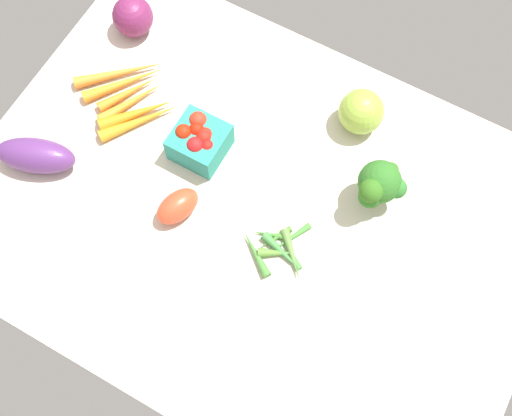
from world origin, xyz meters
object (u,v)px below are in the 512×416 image
at_px(carrot_bunch, 130,98).
at_px(broccoli_head, 379,185).
at_px(berry_basket, 199,140).
at_px(red_onion_near_basket, 133,16).
at_px(okra_pile, 279,250).
at_px(eggplant, 36,156).
at_px(roma_tomato, 178,206).
at_px(heirloom_tomato_green, 361,112).

height_order(carrot_bunch, broccoli_head, broccoli_head).
bearing_deg(berry_basket, red_onion_near_basket, 146.20).
height_order(berry_basket, okra_pile, berry_basket).
relative_size(carrot_bunch, eggplant, 1.50).
bearing_deg(okra_pile, carrot_bunch, 161.83).
relative_size(carrot_bunch, red_onion_near_basket, 2.74).
relative_size(eggplant, broccoli_head, 1.41).
height_order(carrot_bunch, roma_tomato, roma_tomato).
height_order(red_onion_near_basket, broccoli_head, broccoli_head).
bearing_deg(okra_pile, heirloom_tomato_green, 87.98).
height_order(red_onion_near_basket, roma_tomato, red_onion_near_basket).
relative_size(roma_tomato, okra_pile, 0.60).
distance_m(carrot_bunch, okra_pile, 0.42).
relative_size(broccoli_head, okra_pile, 0.74).
bearing_deg(berry_basket, heirloom_tomato_green, 39.83).
height_order(eggplant, berry_basket, berry_basket).
distance_m(red_onion_near_basket, berry_basket, 0.31).
relative_size(eggplant, heirloom_tomato_green, 1.74).
bearing_deg(berry_basket, eggplant, -145.50).
height_order(roma_tomato, berry_basket, berry_basket).
bearing_deg(okra_pile, roma_tomato, -173.74).
xyz_separation_m(roma_tomato, eggplant, (-0.28, -0.04, 0.01)).
distance_m(roma_tomato, eggplant, 0.28).
xyz_separation_m(red_onion_near_basket, eggplant, (0.01, -0.34, -0.01)).
bearing_deg(carrot_bunch, broccoli_head, 4.76).
bearing_deg(red_onion_near_basket, carrot_bunch, -60.57).
xyz_separation_m(roma_tomato, berry_basket, (-0.03, 0.13, 0.01)).
distance_m(red_onion_near_basket, roma_tomato, 0.41).
xyz_separation_m(red_onion_near_basket, roma_tomato, (0.28, -0.30, -0.01)).
height_order(eggplant, broccoli_head, broccoli_head).
bearing_deg(broccoli_head, roma_tomato, -147.00).
bearing_deg(okra_pile, broccoli_head, 59.01).
bearing_deg(berry_basket, roma_tomato, -76.90).
bearing_deg(carrot_bunch, okra_pile, -18.17).
bearing_deg(broccoli_head, red_onion_near_basket, 169.80).
bearing_deg(red_onion_near_basket, berry_basket, -33.80).
bearing_deg(red_onion_near_basket, eggplant, -88.55).
xyz_separation_m(red_onion_near_basket, heirloom_tomato_green, (0.49, 0.02, 0.00)).
bearing_deg(heirloom_tomato_green, okra_pile, -92.02).
relative_size(carrot_bunch, broccoli_head, 2.12).
bearing_deg(eggplant, carrot_bunch, -132.12).
bearing_deg(roma_tomato, broccoli_head, 143.86).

